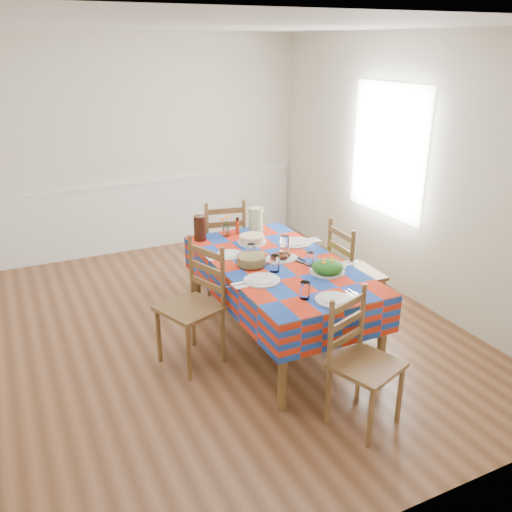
{
  "coord_description": "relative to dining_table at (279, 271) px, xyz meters",
  "views": [
    {
      "loc": [
        -1.56,
        -4.3,
        2.59
      ],
      "look_at": [
        0.4,
        -0.26,
        0.8
      ],
      "focal_mm": 38.0,
      "sensor_mm": 36.0,
      "label": 1
    }
  ],
  "objects": [
    {
      "name": "tea_pitcher",
      "position": [
        -0.42,
        0.85,
        0.21
      ],
      "size": [
        0.12,
        0.12,
        0.24
      ],
      "primitive_type": "cylinder",
      "color": "black",
      "rests_on": "dining_table"
    },
    {
      "name": "setting_near_head",
      "position": [
        -0.05,
        -0.8,
        0.12
      ],
      "size": [
        0.46,
        0.3,
        0.14
      ],
      "color": "silver",
      "rests_on": "dining_table"
    },
    {
      "name": "dining_table",
      "position": [
        0.0,
        0.0,
        0.0
      ],
      "size": [
        1.08,
        2.0,
        0.78
      ],
      "color": "brown",
      "rests_on": "room"
    },
    {
      "name": "setting_right_near",
      "position": [
        0.31,
        -0.25,
        0.11
      ],
      "size": [
        0.47,
        0.27,
        0.12
      ],
      "rotation": [
        0.0,
        0.0,
        -1.57
      ],
      "color": "silver",
      "rests_on": "dining_table"
    },
    {
      "name": "serving_utensils",
      "position": [
        0.19,
        -0.07,
        0.09
      ],
      "size": [
        0.15,
        0.33,
        0.01
      ],
      "color": "black",
      "rests_on": "dining_table"
    },
    {
      "name": "cake",
      "position": [
        -0.01,
        0.55,
        0.12
      ],
      "size": [
        0.28,
        0.28,
        0.08
      ],
      "color": "silver",
      "rests_on": "dining_table"
    },
    {
      "name": "green_pitcher",
      "position": [
        0.17,
        0.83,
        0.21
      ],
      "size": [
        0.15,
        0.15,
        0.25
      ],
      "primitive_type": "cylinder",
      "color": "#A2C48A",
      "rests_on": "dining_table"
    },
    {
      "name": "flower_vase",
      "position": [
        -0.15,
        0.85,
        0.18
      ],
      "size": [
        0.13,
        0.11,
        0.22
      ],
      "color": "white",
      "rests_on": "dining_table"
    },
    {
      "name": "chair_near",
      "position": [
        -0.02,
        -1.26,
        -0.21
      ],
      "size": [
        0.55,
        0.54,
        0.99
      ],
      "rotation": [
        0.0,
        0.0,
        0.34
      ],
      "color": "brown",
      "rests_on": "room"
    },
    {
      "name": "name_card",
      "position": [
        0.01,
        -0.98,
        0.1
      ],
      "size": [
        0.09,
        0.03,
        0.02
      ],
      "primitive_type": "cube",
      "color": "silver",
      "rests_on": "dining_table"
    },
    {
      "name": "pasta_bowl",
      "position": [
        -0.25,
        0.05,
        0.13
      ],
      "size": [
        0.25,
        0.25,
        0.09
      ],
      "color": "white",
      "rests_on": "dining_table"
    },
    {
      "name": "setting_left_far",
      "position": [
        -0.27,
        0.3,
        0.11
      ],
      "size": [
        0.47,
        0.28,
        0.12
      ],
      "rotation": [
        0.0,
        0.0,
        1.57
      ],
      "color": "silver",
      "rests_on": "dining_table"
    },
    {
      "name": "hot_sauce",
      "position": [
        -0.01,
        0.87,
        0.17
      ],
      "size": [
        0.04,
        0.04,
        0.16
      ],
      "primitive_type": "cylinder",
      "color": "red",
      "rests_on": "dining_table"
    },
    {
      "name": "chair_right",
      "position": [
        0.8,
        0.0,
        -0.18
      ],
      "size": [
        0.45,
        0.48,
        1.04
      ],
      "rotation": [
        0.0,
        0.0,
        1.53
      ],
      "color": "brown",
      "rests_on": "room"
    },
    {
      "name": "meat_platter",
      "position": [
        0.04,
        0.05,
        0.11
      ],
      "size": [
        0.31,
        0.23,
        0.06
      ],
      "color": "silver",
      "rests_on": "dining_table"
    },
    {
      "name": "salad_platter",
      "position": [
        0.26,
        -0.38,
        0.13
      ],
      "size": [
        0.29,
        0.29,
        0.12
      ],
      "color": "silver",
      "rests_on": "dining_table"
    },
    {
      "name": "setting_left_near",
      "position": [
        -0.26,
        -0.25,
        0.12
      ],
      "size": [
        0.54,
        0.32,
        0.14
      ],
      "rotation": [
        0.0,
        0.0,
        1.57
      ],
      "color": "silver",
      "rests_on": "dining_table"
    },
    {
      "name": "wainscot",
      "position": [
        -0.54,
        2.91,
        -0.21
      ],
      "size": [
        4.41,
        0.06,
        0.92
      ],
      "color": "white",
      "rests_on": "room"
    },
    {
      "name": "chair_left",
      "position": [
        -0.8,
        0.02,
        -0.17
      ],
      "size": [
        0.58,
        0.59,
        1.06
      ],
      "rotation": [
        0.0,
        0.0,
        -1.22
      ],
      "color": "brown",
      "rests_on": "room"
    },
    {
      "name": "room",
      "position": [
        -0.54,
        0.43,
        0.66
      ],
      "size": [
        4.58,
        5.08,
        2.78
      ],
      "color": "brown",
      "rests_on": "ground"
    },
    {
      "name": "chair_far",
      "position": [
        -0.01,
        1.26,
        -0.18
      ],
      "size": [
        0.54,
        0.53,
        1.05
      ],
      "rotation": [
        0.0,
        0.0,
        2.93
      ],
      "color": "brown",
      "rests_on": "room"
    },
    {
      "name": "setting_right_far",
      "position": [
        0.3,
        0.3,
        0.12
      ],
      "size": [
        0.58,
        0.33,
        0.15
      ],
      "rotation": [
        0.0,
        0.0,
        -1.57
      ],
      "color": "silver",
      "rests_on": "dining_table"
    },
    {
      "name": "window_right",
      "position": [
        1.69,
        0.73,
        0.81
      ],
      "size": [
        0.0,
        1.4,
        1.4
      ],
      "primitive_type": "plane",
      "rotation": [
        0.0,
        -1.57,
        0.0
      ],
      "color": "white",
      "rests_on": "room"
    }
  ]
}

